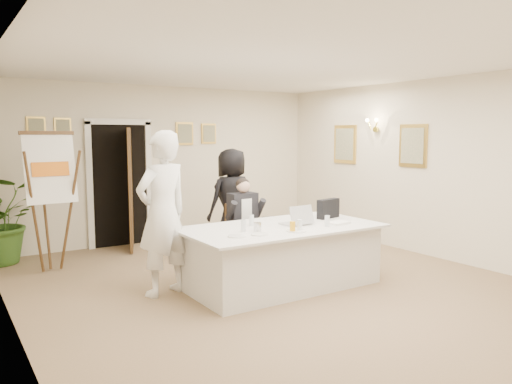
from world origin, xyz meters
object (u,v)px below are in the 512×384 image
at_px(conference_table, 281,255).
at_px(seated_man, 244,222).
at_px(flip_chart, 50,209).
at_px(standing_man, 163,214).
at_px(steel_jug, 257,227).
at_px(standing_woman, 232,200).
at_px(paper_stack, 338,223).
at_px(potted_palm, 1,220).
at_px(laptop_bag, 328,209).
at_px(laptop, 295,214).
at_px(oj_glass, 293,227).

relative_size(conference_table, seated_man, 1.92).
bearing_deg(flip_chart, standing_man, -62.06).
distance_m(conference_table, steel_jug, 0.64).
distance_m(standing_woman, paper_stack, 2.28).
height_order(potted_palm, laptop_bag, potted_palm).
xyz_separation_m(seated_man, standing_man, (-1.50, -0.58, 0.33)).
distance_m(conference_table, seated_man, 1.10).
bearing_deg(laptop_bag, standing_man, 160.26).
bearing_deg(laptop_bag, seated_man, 119.79).
distance_m(standing_woman, potted_palm, 3.52).
bearing_deg(laptop, oj_glass, -134.08).
bearing_deg(steel_jug, laptop, 12.23).
relative_size(conference_table, standing_woman, 1.48).
bearing_deg(laptop, flip_chart, 135.35).
distance_m(seated_man, steel_jug, 1.34).
distance_m(seated_man, paper_stack, 1.48).
bearing_deg(seated_man, standing_man, -170.49).
bearing_deg(seated_man, conference_table, -107.35).
xyz_separation_m(conference_table, laptop, (0.23, 0.00, 0.52)).
bearing_deg(flip_chart, standing_woman, -5.79).
xyz_separation_m(flip_chart, potted_palm, (-0.53, 0.92, -0.24)).
relative_size(paper_stack, steel_jug, 2.58).
distance_m(seated_man, potted_palm, 3.65).
xyz_separation_m(oj_glass, steel_jug, (-0.33, 0.26, -0.01)).
xyz_separation_m(standing_man, paper_stack, (2.11, -0.76, -0.20)).
xyz_separation_m(standing_man, steel_jug, (0.94, -0.63, -0.16)).
distance_m(conference_table, standing_woman, 2.08).
height_order(conference_table, seated_man, seated_man).
xyz_separation_m(standing_man, laptop, (1.62, -0.48, -0.07)).
distance_m(potted_palm, steel_jug, 4.12).
bearing_deg(standing_man, paper_stack, 144.16).
bearing_deg(laptop_bag, flip_chart, 135.51).
bearing_deg(conference_table, oj_glass, -106.81).
xyz_separation_m(seated_man, paper_stack, (0.61, -1.34, 0.13)).
height_order(flip_chart, laptop_bag, flip_chart).
xyz_separation_m(flip_chart, standing_woman, (2.77, -0.28, -0.04)).
height_order(seated_man, laptop, seated_man).
relative_size(laptop, oj_glass, 2.90).
relative_size(seated_man, flip_chart, 0.68).
bearing_deg(flip_chart, conference_table, -44.15).
xyz_separation_m(standing_man, standing_woman, (1.82, 1.50, -0.14)).
relative_size(conference_table, laptop_bag, 6.66).
bearing_deg(paper_stack, oj_glass, -171.26).
distance_m(paper_stack, steel_jug, 1.18).
height_order(standing_woman, laptop, standing_woman).
xyz_separation_m(laptop_bag, steel_jug, (-1.36, -0.29, -0.08)).
bearing_deg(laptop, steel_jug, -170.99).
height_order(seated_man, standing_man, standing_man).
distance_m(standing_woman, oj_glass, 2.45).
bearing_deg(flip_chart, seated_man, -26.18).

